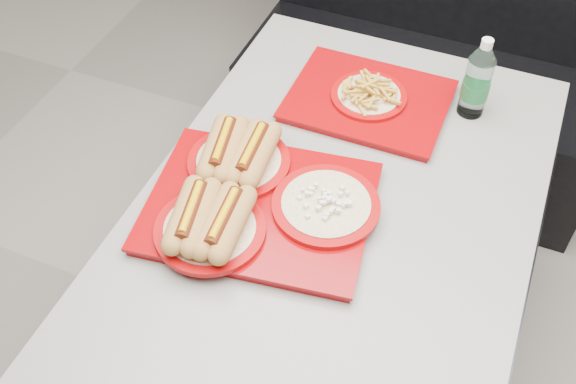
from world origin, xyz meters
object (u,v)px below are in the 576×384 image
at_px(diner_table, 330,256).
at_px(tray_near, 251,197).
at_px(booth_bench, 429,65).
at_px(tray_far, 369,97).
at_px(water_bottle, 477,82).

distance_m(diner_table, tray_near, 0.28).
xyz_separation_m(diner_table, booth_bench, (0.00, 1.09, -0.18)).
bearing_deg(booth_bench, tray_far, -93.69).
xyz_separation_m(booth_bench, tray_far, (-0.04, -0.69, 0.37)).
bearing_deg(tray_far, diner_table, -83.59).
height_order(diner_table, tray_near, tray_near).
height_order(booth_bench, tray_near, booth_bench).
bearing_deg(booth_bench, water_bottle, -70.84).
distance_m(booth_bench, water_bottle, 0.79).
distance_m(tray_near, tray_far, 0.48).
height_order(tray_near, tray_far, tray_near).
xyz_separation_m(diner_table, tray_near, (-0.18, -0.06, 0.21)).
height_order(tray_far, water_bottle, water_bottle).
relative_size(booth_bench, water_bottle, 5.89).
distance_m(tray_near, water_bottle, 0.67).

